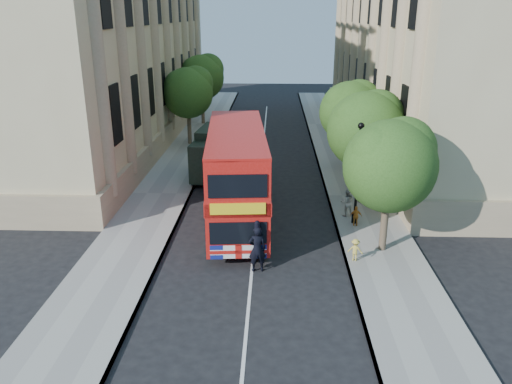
# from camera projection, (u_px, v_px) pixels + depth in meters

# --- Properties ---
(ground) EXTENTS (120.00, 120.00, 0.00)m
(ground) POSITION_uv_depth(u_px,v_px,m) (251.00, 283.00, 19.95)
(ground) COLOR black
(ground) RESTS_ON ground
(pavement_right) EXTENTS (3.50, 80.00, 0.12)m
(pavement_right) POSITION_uv_depth(u_px,v_px,m) (357.00, 197.00, 29.13)
(pavement_right) COLOR gray
(pavement_right) RESTS_ON ground
(pavement_left) EXTENTS (3.50, 80.00, 0.12)m
(pavement_left) POSITION_uv_depth(u_px,v_px,m) (162.00, 194.00, 29.53)
(pavement_left) COLOR gray
(pavement_left) RESTS_ON ground
(building_right) EXTENTS (12.00, 38.00, 18.00)m
(building_right) POSITION_uv_depth(u_px,v_px,m) (441.00, 29.00, 39.00)
(building_right) COLOR tan
(building_right) RESTS_ON ground
(building_left) EXTENTS (12.00, 38.00, 18.00)m
(building_left) POSITION_uv_depth(u_px,v_px,m) (92.00, 29.00, 39.95)
(building_left) COLOR tan
(building_left) RESTS_ON ground
(tree_right_near) EXTENTS (4.00, 4.00, 6.08)m
(tree_right_near) POSITION_uv_depth(u_px,v_px,m) (391.00, 161.00, 21.16)
(tree_right_near) COLOR #473828
(tree_right_near) RESTS_ON ground
(tree_right_mid) EXTENTS (4.20, 4.20, 6.37)m
(tree_right_mid) POSITION_uv_depth(u_px,v_px,m) (367.00, 126.00, 26.74)
(tree_right_mid) COLOR #473828
(tree_right_mid) RESTS_ON ground
(tree_right_far) EXTENTS (4.00, 4.00, 6.15)m
(tree_right_far) POSITION_uv_depth(u_px,v_px,m) (351.00, 109.00, 32.43)
(tree_right_far) COLOR #473828
(tree_right_far) RESTS_ON ground
(tree_left_far) EXTENTS (4.00, 4.00, 6.30)m
(tree_left_far) POSITION_uv_depth(u_px,v_px,m) (188.00, 90.00, 39.37)
(tree_left_far) COLOR #473828
(tree_left_far) RESTS_ON ground
(tree_left_back) EXTENTS (4.20, 4.20, 6.65)m
(tree_left_back) POSITION_uv_depth(u_px,v_px,m) (202.00, 75.00, 46.81)
(tree_left_back) COLOR #473828
(tree_left_back) RESTS_ON ground
(lamp_post) EXTENTS (0.32, 0.32, 5.16)m
(lamp_post) POSITION_uv_depth(u_px,v_px,m) (357.00, 178.00, 24.57)
(lamp_post) COLOR black
(lamp_post) RESTS_ON pavement_right
(double_decker_bus) EXTENTS (3.52, 10.41, 4.72)m
(double_decker_bus) POSITION_uv_depth(u_px,v_px,m) (237.00, 173.00, 24.93)
(double_decker_bus) COLOR #B0110C
(double_decker_bus) RESTS_ON ground
(box_van) EXTENTS (2.72, 5.66, 3.13)m
(box_van) POSITION_uv_depth(u_px,v_px,m) (216.00, 154.00, 32.30)
(box_van) COLOR black
(box_van) RESTS_ON ground
(police_constable) EXTENTS (0.80, 0.59, 2.01)m
(police_constable) POSITION_uv_depth(u_px,v_px,m) (257.00, 249.00, 20.54)
(police_constable) COLOR black
(police_constable) RESTS_ON ground
(woman_pedestrian) EXTENTS (0.78, 0.63, 1.49)m
(woman_pedestrian) POSITION_uv_depth(u_px,v_px,m) (347.00, 202.00, 25.98)
(woman_pedestrian) COLOR beige
(woman_pedestrian) RESTS_ON pavement_right
(child_a) EXTENTS (0.64, 0.35, 1.03)m
(child_a) POSITION_uv_depth(u_px,v_px,m) (356.00, 216.00, 24.84)
(child_a) COLOR orange
(child_a) RESTS_ON pavement_right
(child_b) EXTENTS (0.72, 0.53, 0.99)m
(child_b) POSITION_uv_depth(u_px,v_px,m) (355.00, 250.00, 21.35)
(child_b) COLOR gold
(child_b) RESTS_ON pavement_right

